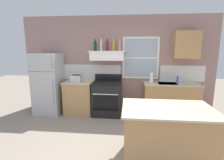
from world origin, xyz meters
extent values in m
plane|color=gray|center=(0.00, 0.00, 0.00)|extent=(16.00, 16.00, 0.00)
cube|color=gray|center=(0.00, 2.23, 1.35)|extent=(5.40, 0.06, 2.70)
cube|color=silver|center=(-1.15, 2.19, 1.13)|extent=(2.50, 0.02, 0.44)
cube|color=silver|center=(1.80, 2.19, 1.13)|extent=(1.20, 0.02, 0.44)
cube|color=white|center=(0.65, 2.18, 1.55)|extent=(1.00, 0.04, 1.15)
cube|color=#9EADBC|center=(0.65, 2.17, 1.55)|extent=(0.90, 0.01, 1.05)
cube|color=white|center=(0.65, 2.16, 1.55)|extent=(0.90, 0.02, 0.04)
cube|color=#B7BABC|center=(-1.90, 1.84, 0.84)|extent=(0.70, 0.68, 1.68)
cube|color=#333333|center=(-1.90, 1.50, 1.22)|extent=(0.69, 0.00, 0.01)
cylinder|color=#A5A8AD|center=(-1.60, 1.47, 0.67)|extent=(0.02, 0.02, 0.67)
cylinder|color=#A5A8AD|center=(-1.60, 1.47, 1.45)|extent=(0.02, 0.02, 0.32)
cube|color=tan|center=(-1.05, 1.90, 0.44)|extent=(0.76, 0.60, 0.88)
cube|color=#C6B793|center=(-1.05, 1.90, 0.90)|extent=(0.79, 0.63, 0.03)
cube|color=silver|center=(-1.10, 1.82, 1.01)|extent=(0.28, 0.20, 0.19)
cube|color=black|center=(-1.10, 1.82, 1.09)|extent=(0.24, 0.16, 0.01)
cube|color=black|center=(-1.24, 1.82, 1.04)|extent=(0.02, 0.03, 0.02)
cube|color=black|center=(-0.25, 1.86, 0.43)|extent=(0.76, 0.64, 0.87)
cube|color=black|center=(-0.25, 1.86, 0.89)|extent=(0.76, 0.64, 0.04)
cube|color=black|center=(-0.25, 2.15, 1.00)|extent=(0.76, 0.06, 0.18)
cube|color=black|center=(-0.25, 1.54, 0.42)|extent=(0.65, 0.01, 0.40)
cylinder|color=silver|center=(-0.25, 1.50, 0.67)|extent=(0.65, 0.03, 0.03)
cube|color=white|center=(-0.25, 1.96, 1.61)|extent=(0.88, 0.48, 0.22)
cube|color=#262628|center=(-0.25, 1.74, 1.53)|extent=(0.75, 0.02, 0.04)
cube|color=white|center=(-0.25, 1.96, 1.73)|extent=(0.96, 0.52, 0.02)
cylinder|color=#143819|center=(-0.59, 2.01, 1.87)|extent=(0.07, 0.07, 0.25)
cylinder|color=#143819|center=(-0.59, 2.01, 2.03)|extent=(0.03, 0.03, 0.06)
cylinder|color=silver|center=(-0.42, 1.99, 1.88)|extent=(0.06, 0.06, 0.27)
cylinder|color=silver|center=(-0.42, 1.99, 2.05)|extent=(0.03, 0.03, 0.07)
cylinder|color=maroon|center=(-0.25, 1.93, 1.87)|extent=(0.07, 0.07, 0.26)
cylinder|color=maroon|center=(-0.25, 1.93, 2.04)|extent=(0.03, 0.03, 0.06)
cylinder|color=#B29333|center=(-0.09, 1.99, 1.88)|extent=(0.08, 0.08, 0.27)
cylinder|color=#B29333|center=(-0.09, 1.99, 2.04)|extent=(0.03, 0.03, 0.07)
cylinder|color=#C67F84|center=(0.07, 1.95, 1.87)|extent=(0.07, 0.07, 0.25)
cylinder|color=#C67F84|center=(0.07, 1.95, 2.02)|extent=(0.03, 0.03, 0.06)
cube|color=tan|center=(1.45, 1.90, 0.44)|extent=(1.40, 0.60, 0.88)
cube|color=#C6B793|center=(1.45, 1.90, 0.90)|extent=(1.43, 0.63, 0.03)
cube|color=#B7BABC|center=(1.35, 1.88, 0.90)|extent=(0.48, 0.36, 0.01)
cylinder|color=silver|center=(1.35, 2.02, 1.05)|extent=(0.03, 0.03, 0.28)
cylinder|color=silver|center=(1.35, 1.94, 1.17)|extent=(0.02, 0.16, 0.02)
cylinder|color=white|center=(0.93, 1.90, 1.04)|extent=(0.11, 0.11, 0.27)
cylinder|color=blue|center=(1.63, 2.00, 1.00)|extent=(0.06, 0.06, 0.18)
cube|color=tan|center=(0.94, -0.02, 0.44)|extent=(1.32, 0.82, 0.88)
cube|color=#C6B793|center=(0.94, -0.02, 0.90)|extent=(1.40, 0.90, 0.03)
cube|color=tan|center=(1.80, 2.04, 1.90)|extent=(0.64, 0.32, 0.70)
camera|label=1|loc=(0.32, -2.54, 1.81)|focal=26.82mm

